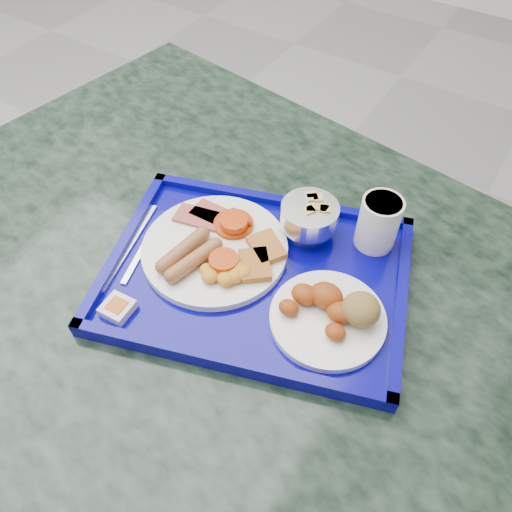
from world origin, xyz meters
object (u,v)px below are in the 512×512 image
Objects in this scene: juice_cup at (379,221)px; tray at (256,275)px; table at (248,354)px; fruit_bowl at (310,216)px; bread_plate at (333,313)px; main_plate at (218,249)px.

tray is at bearing -128.82° from juice_cup.
table is 0.30m from fruit_bowl.
bread_plate is (0.14, -0.01, 0.02)m from tray.
main_plate reaches higher than table.
table is 0.25m from main_plate.
bread_plate is 0.17m from fruit_bowl.
table is at bearing -176.49° from bread_plate.
tray is at bearing 80.72° from table.
juice_cup reaches higher than fruit_bowl.
bread_plate is 1.80× the size of fruit_bowl.
main_plate is at bearing -141.13° from juice_cup.
table is 0.28m from bread_plate.
juice_cup is at bearing 22.76° from fruit_bowl.
bread_plate is at bearing 3.51° from table.
juice_cup is at bearing 93.65° from bread_plate.
table is 16.14× the size of juice_cup.
bread_plate is 1.86× the size of juice_cup.
juice_cup reaches higher than table.
bread_plate is at bearing -5.29° from tray.
tray is 2.31× the size of main_plate.
bread_plate reaches higher than tray.
tray is (0.00, 0.02, 0.22)m from table.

